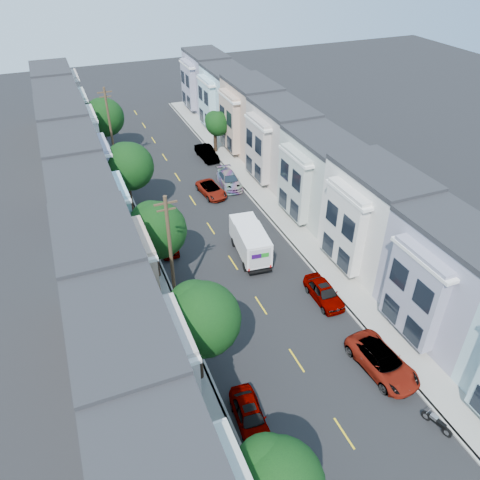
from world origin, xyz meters
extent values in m
plane|color=black|center=(0.00, 0.00, 0.00)|extent=(160.00, 160.00, 0.00)
cube|color=black|center=(0.00, 15.00, 0.01)|extent=(12.00, 70.00, 0.02)
cube|color=gray|center=(-6.05, 15.00, 0.07)|extent=(0.30, 70.00, 0.15)
cube|color=gray|center=(6.05, 15.00, 0.07)|extent=(0.30, 70.00, 0.15)
cube|color=gray|center=(-7.35, 15.00, 0.07)|extent=(2.60, 70.00, 0.15)
cube|color=gray|center=(7.35, 15.00, 0.07)|extent=(2.60, 70.00, 0.15)
cube|color=gold|center=(0.00, 15.00, 0.00)|extent=(0.12, 70.00, 0.01)
cube|color=#AFB7AE|center=(-11.15, 15.00, 0.00)|extent=(5.00, 70.00, 8.50)
cube|color=#AFB7AE|center=(11.15, 15.00, 0.00)|extent=(5.00, 70.00, 8.50)
cylinder|color=black|center=(-6.60, -4.91, 1.78)|extent=(0.44, 0.44, 3.57)
sphere|color=#10430F|center=(-6.30, -4.91, 5.21)|extent=(4.70, 4.70, 4.70)
cylinder|color=black|center=(-6.60, 6.61, 1.50)|extent=(0.44, 0.44, 2.99)
sphere|color=#10430F|center=(-6.30, 6.61, 4.64)|extent=(4.70, 4.70, 4.70)
cylinder|color=black|center=(-6.60, 17.53, 1.86)|extent=(0.44, 0.44, 3.72)
sphere|color=#10430F|center=(-6.30, 17.53, 5.36)|extent=(4.70, 4.70, 4.70)
cylinder|color=black|center=(-6.60, 33.29, 1.67)|extent=(0.44, 0.44, 3.35)
sphere|color=#10430F|center=(-6.30, 33.29, 4.99)|extent=(4.70, 4.70, 4.70)
cylinder|color=black|center=(6.60, 29.05, 1.36)|extent=(0.44, 0.44, 2.71)
sphere|color=#10430F|center=(6.90, 29.05, 3.80)|extent=(3.10, 3.10, 3.10)
cylinder|color=#42301E|center=(-6.30, 2.00, 5.00)|extent=(0.26, 0.26, 10.00)
cube|color=#42301E|center=(-6.30, 2.00, 9.60)|extent=(1.60, 0.12, 0.12)
cylinder|color=#42301E|center=(-6.30, 28.00, 5.00)|extent=(0.26, 0.26, 10.00)
cube|color=#42301E|center=(-6.30, 28.00, 9.60)|extent=(1.60, 0.12, 0.12)
cube|color=white|center=(1.82, 5.59, 1.77)|extent=(2.28, 4.08, 2.23)
cube|color=white|center=(1.82, 8.57, 1.68)|extent=(2.28, 1.90, 2.05)
cube|color=black|center=(1.82, 6.44, 0.54)|extent=(2.09, 5.86, 0.23)
cube|color=#2D0A51|center=(1.49, 3.55, 2.04)|extent=(0.85, 0.04, 0.42)
cube|color=#198C1E|center=(2.25, 3.55, 2.04)|extent=(0.66, 0.04, 0.42)
cylinder|color=black|center=(0.80, 4.47, 0.43)|extent=(0.27, 0.85, 0.85)
cylinder|color=black|center=(2.85, 4.47, 0.43)|extent=(0.27, 0.85, 0.85)
cylinder|color=black|center=(0.80, 8.29, 0.43)|extent=(0.27, 0.85, 0.85)
cylinder|color=black|center=(2.85, 8.29, 0.43)|extent=(0.27, 0.85, 0.85)
imported|color=#262527|center=(2.31, 18.41, 0.64)|extent=(2.60, 4.78, 1.27)
imported|color=black|center=(-4.90, -9.25, 0.72)|extent=(2.09, 4.59, 1.45)
imported|color=#8B939F|center=(-4.90, -0.72, 0.61)|extent=(1.43, 3.70, 1.22)
imported|color=black|center=(-4.90, 10.14, 0.67)|extent=(1.61, 4.16, 1.35)
imported|color=#525252|center=(4.90, -8.83, 0.77)|extent=(2.97, 5.69, 1.53)
imported|color=silver|center=(4.90, -1.24, 0.75)|extent=(1.85, 4.67, 1.51)
imported|color=black|center=(4.90, 19.66, 0.74)|extent=(2.48, 5.08, 1.48)
imported|color=black|center=(4.90, 27.59, 0.77)|extent=(1.90, 4.71, 1.54)
cylinder|color=black|center=(5.30, -13.00, 0.32)|extent=(0.12, 0.64, 0.64)
cylinder|color=black|center=(5.30, -14.40, 0.32)|extent=(0.12, 0.64, 0.64)
cube|color=black|center=(5.30, -13.70, 0.50)|extent=(0.22, 1.10, 0.18)
cube|color=#B2B2B2|center=(5.30, -13.45, 0.70)|extent=(0.28, 0.44, 0.22)
camera|label=1|loc=(-11.85, -24.77, 25.15)|focal=35.00mm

